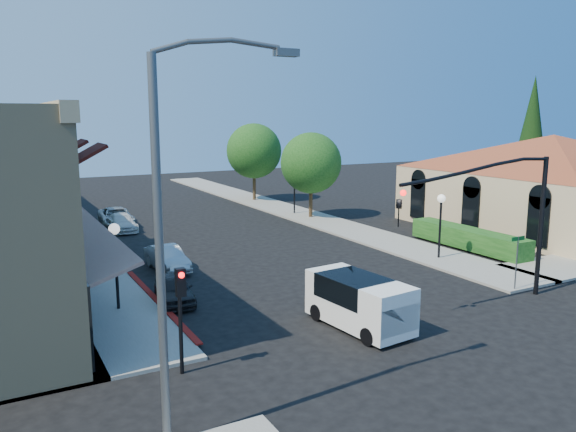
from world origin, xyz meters
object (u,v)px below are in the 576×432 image
white_van (360,300)px  parked_car_b (167,258)px  secondary_signal (181,301)px  street_name_sign (517,254)px  parked_car_c (122,222)px  signal_mast_arm (508,206)px  cobra_streetlight (174,226)px  conifer_far (532,132)px  lamppost_right_far (294,180)px  street_tree_b (254,151)px  lamppost_left_near (115,244)px  lamppost_right_near (441,210)px  parked_car_d (116,217)px  street_tree_a (311,163)px  lamppost_left_far (66,199)px  parked_car_a (174,289)px

white_van → parked_car_b: 11.72m
secondary_signal → white_van: size_ratio=0.76×
street_name_sign → parked_car_c: (-12.30, 21.91, -1.13)m
signal_mast_arm → secondary_signal: 13.97m
cobra_streetlight → conifer_far: bearing=28.3°
street_name_sign → lamppost_right_far: size_ratio=0.70×
signal_mast_arm → white_van: signal_mast_arm is taller
street_tree_b → signal_mast_arm: 30.65m
secondary_signal → parked_car_b: 12.10m
secondary_signal → street_name_sign: (15.50, 0.79, -0.62)m
lamppost_left_near → white_van: (7.39, -6.04, -1.65)m
signal_mast_arm → parked_car_c: (-10.66, 22.62, -3.52)m
street_tree_b → parked_car_b: size_ratio=1.90×
conifer_far → lamppost_right_near: 22.21m
lamppost_left_near → lamppost_right_far: 23.35m
street_name_sign → parked_car_d: 26.81m
street_tree_a → parked_car_c: 14.23m
lamppost_left_far → lamppost_right_near: size_ratio=1.00×
conifer_far → street_tree_a: bearing=168.2°
secondary_signal → signal_mast_arm: bearing=0.4°
secondary_signal → parked_car_c: bearing=82.0°
signal_mast_arm → white_van: (-6.96, 0.46, -3.01)m
parked_car_b → parked_car_c: parked_car_b is taller
parked_car_a → parked_car_b: bearing=84.3°
lamppost_left_near → cobra_streetlight: bearing=-93.7°
lamppost_right_near → lamppost_right_far: bearing=90.0°
secondary_signal → street_tree_b: bearing=61.2°
lamppost_left_near → lamppost_right_near: same height
signal_mast_arm → lamppost_left_far: (-14.36, 20.50, -1.35)m
street_tree_a → cobra_streetlight: cobra_streetlight is taller
street_tree_a → parked_car_c: bearing=171.2°
street_tree_a → parked_car_c: street_tree_a is taller
street_tree_b → secondary_signal: 34.97m
street_name_sign → cobra_streetlight: bearing=-165.8°
parked_car_a → street_tree_a: bearing=50.8°
white_van → parked_car_b: (-3.90, 11.04, -0.47)m
secondary_signal → parked_car_b: secondary_signal is taller
lamppost_right_near → white_van: (-9.61, -6.04, -1.65)m
secondary_signal → lamppost_right_near: size_ratio=0.93×
lamppost_left_near → parked_car_c: (3.70, 16.11, -2.17)m
signal_mast_arm → lamppost_left_far: signal_mast_arm is taller
white_van → parked_car_a: bearing=130.1°
signal_mast_arm → parked_car_d: signal_mast_arm is taller
signal_mast_arm → lamppost_left_near: size_ratio=2.24×
lamppost_right_far → secondary_signal: bearing=-126.1°
signal_mast_arm → secondary_signal: signal_mast_arm is taller
lamppost_right_far → parked_car_c: bearing=179.5°
lamppost_right_near → parked_car_b: (-13.50, 5.00, -2.13)m
lamppost_left_far → white_van: 21.43m
signal_mast_arm → white_van: bearing=176.2°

